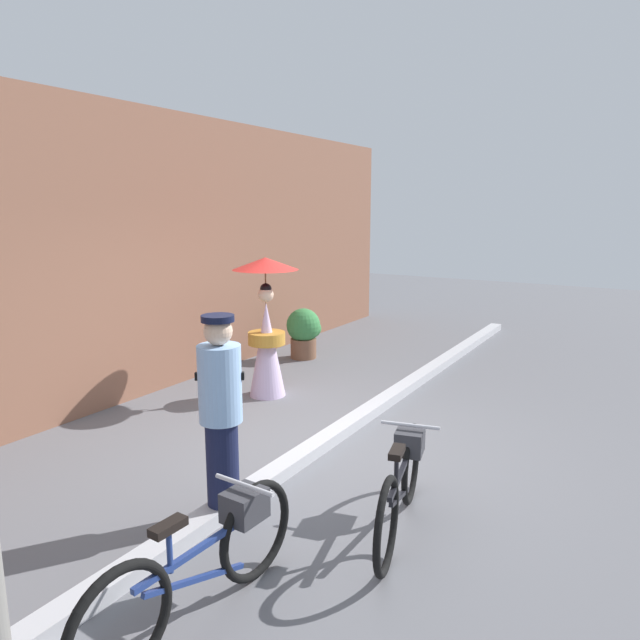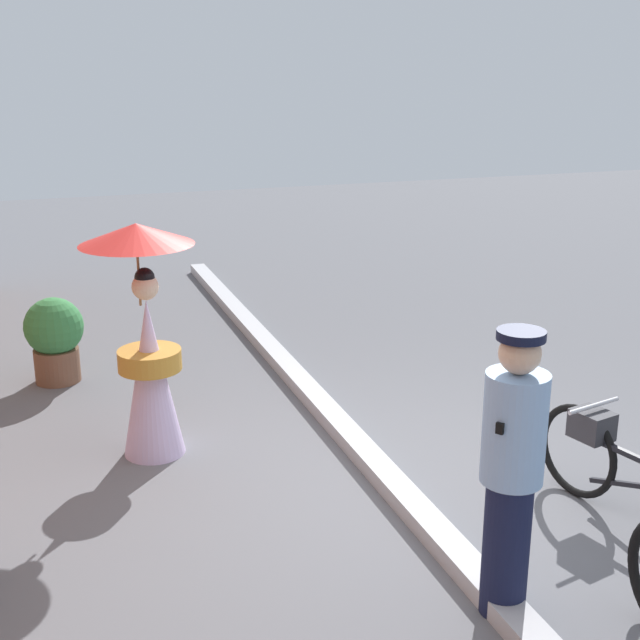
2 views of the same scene
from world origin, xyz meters
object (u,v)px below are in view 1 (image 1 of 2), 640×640
object	(u,v)px
bicycle_near_officer	(402,481)
potted_plant_by_door	(304,331)
bicycle_far_side	(205,559)
person_officer	(221,413)
person_with_parasol	(266,325)

from	to	relation	value
bicycle_near_officer	potted_plant_by_door	size ratio (longest dim) A/B	2.00
bicycle_far_side	person_officer	bearing A→B (deg)	35.24
bicycle_near_officer	person_officer	xyz separation A→B (m)	(-0.59, 1.29, 0.49)
bicycle_near_officer	bicycle_far_side	xyz separation A→B (m)	(-1.55, 0.61, -0.00)
person_with_parasol	potted_plant_by_door	bearing A→B (deg)	18.25
bicycle_near_officer	potted_plant_by_door	bearing A→B (deg)	40.78
bicycle_far_side	potted_plant_by_door	distance (m)	6.26
potted_plant_by_door	person_with_parasol	bearing A→B (deg)	-161.75
bicycle_far_side	potted_plant_by_door	bearing A→B (deg)	27.12
person_officer	person_with_parasol	world-z (taller)	person_with_parasol
person_with_parasol	bicycle_far_side	bearing A→B (deg)	-148.77
person_officer	person_with_parasol	distance (m)	3.12
bicycle_near_officer	person_with_parasol	xyz separation A→B (m)	(2.12, 2.84, 0.56)
bicycle_near_officer	person_officer	size ratio (longest dim) A/B	1.00
bicycle_near_officer	bicycle_far_side	size ratio (longest dim) A/B	0.94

